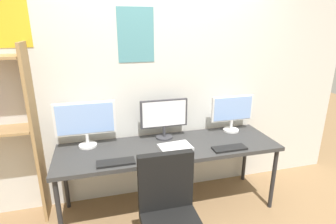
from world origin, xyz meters
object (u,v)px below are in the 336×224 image
at_px(desk, 169,150).
at_px(keyboard_left, 116,162).
at_px(laptop_closed, 175,147).
at_px(keyboard_right, 229,148).
at_px(monitor_center, 164,116).
at_px(monitor_right, 232,111).
at_px(monitor_left, 85,121).
at_px(computer_mouse, 186,154).

xyz_separation_m(desk, keyboard_left, (-0.56, -0.23, 0.06)).
bearing_deg(laptop_closed, keyboard_left, -169.95).
bearing_deg(laptop_closed, desk, 118.96).
bearing_deg(keyboard_right, laptop_closed, 162.30).
bearing_deg(keyboard_right, desk, 157.67).
bearing_deg(keyboard_left, monitor_center, 38.30).
relative_size(monitor_center, monitor_right, 1.02).
xyz_separation_m(monitor_left, computer_mouse, (0.91, -0.46, -0.26)).
height_order(desk, keyboard_right, keyboard_right).
height_order(monitor_left, laptop_closed, monitor_left).
bearing_deg(computer_mouse, desk, 112.54).
distance_m(keyboard_left, keyboard_right, 1.12).
distance_m(desk, keyboard_right, 0.61).
distance_m(monitor_center, laptop_closed, 0.37).
xyz_separation_m(keyboard_left, computer_mouse, (0.66, -0.01, 0.01)).
bearing_deg(computer_mouse, monitor_left, 153.32).
distance_m(monitor_center, keyboard_right, 0.75).
bearing_deg(monitor_left, monitor_center, -0.00).
bearing_deg(monitor_center, keyboard_right, -38.30).
height_order(desk, keyboard_left, keyboard_left).
relative_size(monitor_right, laptop_closed, 1.57).
relative_size(monitor_left, monitor_center, 1.16).
distance_m(monitor_left, keyboard_right, 1.46).
relative_size(monitor_center, keyboard_right, 1.49).
bearing_deg(monitor_center, monitor_left, 180.00).
bearing_deg(desk, keyboard_left, -157.67).
height_order(monitor_center, keyboard_right, monitor_center).
bearing_deg(computer_mouse, keyboard_right, 1.63).
bearing_deg(monitor_center, desk, -90.00).
height_order(desk, computer_mouse, computer_mouse).
bearing_deg(keyboard_left, monitor_left, 119.04).
distance_m(monitor_center, computer_mouse, 0.52).
distance_m(desk, monitor_left, 0.89).
bearing_deg(laptop_closed, computer_mouse, -77.54).
bearing_deg(monitor_center, laptop_closed, -80.92).
bearing_deg(computer_mouse, laptop_closed, 107.64).
bearing_deg(keyboard_right, monitor_left, 162.05).
relative_size(monitor_left, monitor_right, 1.19).
height_order(monitor_right, keyboard_left, monitor_right).
xyz_separation_m(monitor_right, keyboard_right, (-0.25, -0.44, -0.23)).
xyz_separation_m(desk, monitor_right, (0.81, 0.21, 0.29)).
xyz_separation_m(desk, monitor_center, (0.00, 0.21, 0.30)).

